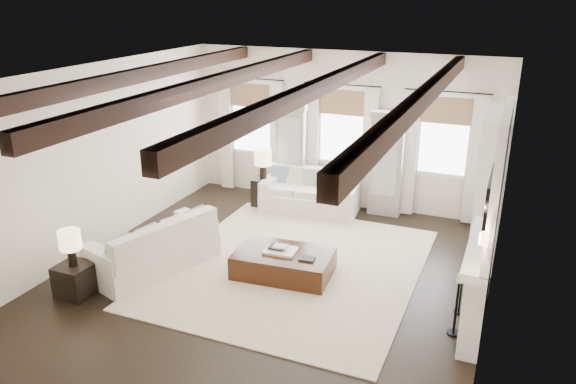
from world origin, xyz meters
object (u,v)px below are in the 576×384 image
at_px(sofa_left, 156,250).
at_px(side_table_back, 263,192).
at_px(ottoman, 284,264).
at_px(side_table_front, 76,280).
at_px(sofa_back, 311,194).

bearing_deg(sofa_left, side_table_back, 83.03).
xyz_separation_m(ottoman, side_table_back, (-1.59, 2.63, 0.10)).
distance_m(ottoman, side_table_front, 3.17).
bearing_deg(sofa_left, side_table_front, -119.24).
xyz_separation_m(sofa_left, side_table_front, (-0.64, -1.14, -0.11)).
bearing_deg(ottoman, sofa_left, -166.97).
bearing_deg(side_table_front, side_table_back, 76.72).
height_order(sofa_back, side_table_back, sofa_back).
bearing_deg(sofa_back, ottoman, -78.01).
xyz_separation_m(sofa_back, side_table_back, (-0.99, -0.19, -0.04)).
distance_m(sofa_left, ottoman, 2.09).
xyz_separation_m(ottoman, side_table_front, (-2.63, -1.77, 0.05)).
bearing_deg(side_table_back, sofa_left, -96.97).
relative_size(ottoman, side_table_back, 2.52).
bearing_deg(side_table_front, ottoman, 34.02).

